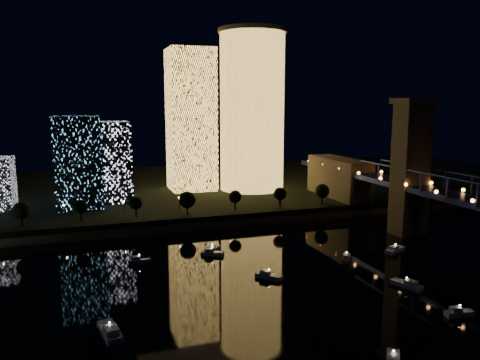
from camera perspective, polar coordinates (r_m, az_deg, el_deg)
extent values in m
plane|color=black|center=(112.91, 8.85, -15.86)|extent=(520.00, 520.00, 0.00)
cube|color=black|center=(258.96, -7.65, -0.99)|extent=(420.00, 160.00, 5.00)
cube|color=#6B5E4C|center=(184.84, -2.96, -5.31)|extent=(420.00, 6.00, 3.00)
cylinder|color=#FDBB51|center=(236.84, 1.47, 8.17)|extent=(32.00, 32.00, 77.31)
cylinder|color=#6B5E4C|center=(239.51, 1.51, 17.70)|extent=(34.00, 34.00, 2.00)
cube|color=#FDBB51|center=(237.79, -6.00, 7.26)|extent=(22.03, 22.03, 70.10)
cube|color=white|center=(218.56, -17.03, 2.18)|extent=(28.69, 24.28, 35.31)
cube|color=#56B6E9|center=(209.40, -19.08, 2.18)|extent=(19.06, 24.78, 38.13)
cube|color=#6B5E4C|center=(181.88, 20.04, 1.13)|extent=(11.00, 9.00, 48.00)
cube|color=#6B5E4C|center=(180.37, 20.47, 9.02)|extent=(13.00, 11.00, 2.00)
cube|color=#6B5E4C|center=(224.42, 11.91, -0.32)|extent=(12.00, 40.00, 23.00)
cube|color=navy|center=(168.40, 21.62, -0.42)|extent=(0.50, 0.50, 7.00)
cube|color=navy|center=(187.09, 16.90, 0.73)|extent=(0.50, 0.50, 7.00)
sphere|color=orange|center=(175.21, 19.57, -0.52)|extent=(1.20, 1.20, 1.20)
sphere|color=orange|center=(211.93, 12.07, 1.39)|extent=(1.20, 1.20, 1.20)
cube|color=silver|center=(132.39, 3.55, -11.65)|extent=(6.85, 7.42, 1.20)
cube|color=silver|center=(132.50, 3.10, -11.12)|extent=(3.26, 3.33, 1.00)
sphere|color=white|center=(131.70, 3.55, -10.83)|extent=(0.36, 0.36, 0.36)
cube|color=silver|center=(106.43, -15.58, -17.37)|extent=(4.98, 10.41, 1.20)
cube|color=silver|center=(104.64, -15.40, -17.17)|extent=(3.20, 3.92, 1.00)
sphere|color=white|center=(105.57, -15.63, -16.39)|extent=(0.36, 0.36, 0.36)
cube|color=silver|center=(151.62, -3.38, -8.92)|extent=(7.51, 5.38, 1.20)
cube|color=silver|center=(151.50, -3.79, -8.50)|extent=(3.12, 2.84, 1.00)
sphere|color=white|center=(151.01, -3.39, -8.20)|extent=(0.36, 0.36, 0.36)
cube|color=silver|center=(121.41, 25.19, -14.50)|extent=(6.90, 3.05, 1.20)
cube|color=silver|center=(120.44, 24.82, -14.11)|extent=(2.56, 2.05, 1.00)
sphere|color=white|center=(120.66, 25.25, -13.63)|extent=(0.36, 0.36, 0.36)
cube|color=silver|center=(162.84, 18.41, -8.11)|extent=(8.95, 5.97, 1.20)
cube|color=silver|center=(161.44, 18.20, -7.84)|extent=(3.65, 3.25, 1.00)
sphere|color=white|center=(162.27, 18.44, -7.43)|extent=(0.36, 0.36, 0.36)
cube|color=silver|center=(95.58, 18.21, -19.98)|extent=(3.12, 3.26, 1.00)
sphere|color=white|center=(96.14, 18.24, -19.19)|extent=(0.36, 0.36, 0.36)
cube|color=silver|center=(150.40, 12.83, -9.29)|extent=(5.83, 7.04, 1.20)
cube|color=silver|center=(149.07, 12.82, -9.01)|extent=(2.89, 3.05, 1.00)
sphere|color=white|center=(149.79, 12.86, -8.56)|extent=(0.36, 0.36, 0.36)
cube|color=silver|center=(147.48, -12.16, -9.64)|extent=(6.86, 2.93, 1.20)
cube|color=silver|center=(147.15, -12.57, -9.24)|extent=(2.52, 2.00, 1.00)
sphere|color=white|center=(146.85, -12.19, -8.90)|extent=(0.36, 0.36, 0.36)
cube|color=silver|center=(154.84, -3.38, -8.53)|extent=(6.05, 5.68, 1.20)
cube|color=silver|center=(153.75, -3.57, -8.23)|extent=(2.74, 2.69, 1.00)
sphere|color=white|center=(154.24, -3.38, -7.83)|extent=(0.36, 0.36, 0.36)
cube|color=silver|center=(133.78, 19.62, -11.95)|extent=(5.43, 9.01, 1.20)
cube|color=silver|center=(132.77, 20.12, -11.64)|extent=(3.10, 3.57, 1.00)
sphere|color=white|center=(133.09, 19.67, -11.15)|extent=(0.36, 0.36, 0.36)
cylinder|color=black|center=(184.26, -25.04, -4.46)|extent=(0.70, 0.70, 4.00)
sphere|color=black|center=(183.53, -25.11, -3.39)|extent=(6.16, 6.16, 6.16)
cylinder|color=black|center=(182.97, -18.80, -4.17)|extent=(0.70, 0.70, 4.00)
sphere|color=black|center=(182.23, -18.85, -3.10)|extent=(5.15, 5.15, 5.15)
cylinder|color=black|center=(183.86, -12.55, -3.84)|extent=(0.70, 0.70, 4.00)
sphere|color=black|center=(183.13, -12.58, -2.77)|extent=(5.10, 5.10, 5.10)
cylinder|color=black|center=(186.90, -6.43, -3.46)|extent=(0.70, 0.70, 4.00)
sphere|color=black|center=(186.18, -6.45, -2.41)|extent=(6.71, 6.71, 6.71)
cylinder|color=black|center=(191.99, -0.58, -3.07)|extent=(0.70, 0.70, 4.00)
sphere|color=black|center=(191.28, -0.59, -2.05)|extent=(5.25, 5.25, 5.25)
cylinder|color=black|center=(198.96, 4.91, -2.67)|extent=(0.70, 0.70, 4.00)
sphere|color=black|center=(198.28, 4.92, -1.68)|extent=(5.46, 5.46, 5.46)
cylinder|color=black|center=(207.63, 9.98, -2.28)|extent=(0.70, 0.70, 4.00)
sphere|color=black|center=(206.98, 10.00, -1.33)|extent=(6.21, 6.21, 6.21)
cylinder|color=black|center=(191.06, -27.25, -4.00)|extent=(0.24, 0.24, 5.00)
cylinder|color=black|center=(188.88, -20.63, -3.71)|extent=(0.24, 0.24, 5.00)
sphere|color=#FFCC7F|center=(188.30, -20.68, -2.88)|extent=(0.70, 0.70, 0.70)
cylinder|color=black|center=(189.24, -13.96, -3.37)|extent=(0.24, 0.24, 5.00)
sphere|color=#FFCC7F|center=(188.67, -13.99, -2.54)|extent=(0.70, 0.70, 0.70)
cylinder|color=black|center=(192.15, -7.40, -2.98)|extent=(0.24, 0.24, 5.00)
sphere|color=#FFCC7F|center=(191.59, -7.42, -2.17)|extent=(0.70, 0.70, 0.70)
cylinder|color=black|center=(197.47, -1.12, -2.58)|extent=(0.24, 0.24, 5.00)
sphere|color=#FFCC7F|center=(196.93, -1.13, -1.78)|extent=(0.70, 0.70, 0.70)
cylinder|color=black|center=(205.03, 4.75, -2.17)|extent=(0.24, 0.24, 5.00)
sphere|color=#FFCC7F|center=(204.51, 4.76, -1.41)|extent=(0.70, 0.70, 0.70)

